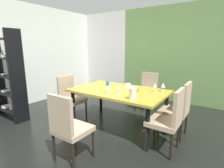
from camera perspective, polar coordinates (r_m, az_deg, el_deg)
ground_plane at (r=3.36m, az=-6.53°, el=-15.82°), size 5.28×5.70×0.02m
back_panel_interior at (r=6.27m, az=-2.47°, el=10.12°), size 1.72×0.10×2.66m
garden_window_panel at (r=5.15m, az=22.14°, el=8.75°), size 3.57×0.10×2.66m
left_interior_panel at (r=5.07m, az=-29.99°, el=7.98°), size 0.10×5.70×2.66m
dining_table at (r=3.33m, az=2.23°, el=-3.22°), size 1.76×1.09×0.76m
chair_head_near at (r=2.44m, az=-14.11°, el=-13.11°), size 0.44×0.44×0.98m
chair_head_far at (r=4.46m, az=11.45°, el=-1.59°), size 0.44×0.45×0.92m
chair_left_near at (r=3.82m, az=-13.50°, el=-3.85°), size 0.45×0.44×0.95m
chair_right_far at (r=3.24m, az=20.96°, el=-7.11°), size 0.44×0.44×0.98m
chair_right_near at (r=2.73m, az=18.16°, el=-10.51°), size 0.44×0.44×0.98m
display_shelf at (r=4.39m, az=-31.33°, el=2.40°), size 0.98×0.32×1.90m
wine_glass_left at (r=3.03m, az=-1.39°, el=-1.20°), size 0.07×0.07×0.15m
wine_glass_center at (r=3.21m, az=13.87°, el=-0.47°), size 0.06×0.06×0.17m
wine_glass_near_window at (r=3.00m, az=2.08°, el=-1.24°), size 0.06×0.06×0.15m
wine_glass_rear at (r=3.28m, az=16.35°, el=-0.39°), size 0.08×0.08×0.17m
serving_bowl_west at (r=3.44m, az=5.40°, el=-1.07°), size 0.16×0.16×0.04m
serving_bowl_north at (r=3.64m, az=5.11°, el=-0.22°), size 0.13×0.13×0.05m
cup_east at (r=3.18m, az=8.12°, el=-1.93°), size 0.07×0.07×0.07m
cup_south at (r=3.68m, az=-1.43°, el=0.24°), size 0.06×0.06×0.09m
pitcher_right at (r=2.70m, az=6.80°, el=-3.17°), size 0.13×0.11×0.19m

